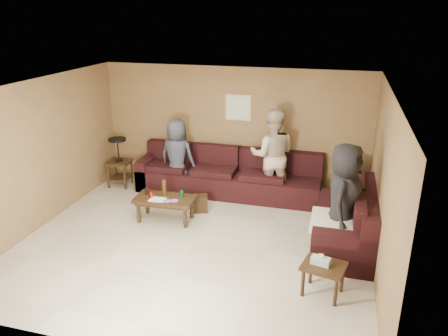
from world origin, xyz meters
name	(u,v)px	position (x,y,z in m)	size (l,w,h in m)	color
room	(193,144)	(0.00, 0.00, 1.66)	(5.60, 5.50, 2.50)	#B7B29B
sectional_sofa	(262,193)	(0.81, 1.52, 0.33)	(4.65, 2.90, 0.97)	black
coffee_table	(165,201)	(-0.76, 0.60, 0.37)	(1.07, 0.56, 0.72)	#332111
end_table_left	(119,161)	(-2.31, 1.85, 0.55)	(0.49, 0.49, 1.04)	#332111
side_table_right	(323,268)	(2.06, -0.86, 0.39)	(0.62, 0.55, 0.59)	#332111
waste_bin	(201,203)	(-0.28, 1.12, 0.15)	(0.25, 0.25, 0.30)	#332111
wall_art	(238,107)	(0.10, 2.48, 1.70)	(0.52, 0.04, 0.52)	tan
person_left	(177,156)	(-1.01, 1.88, 0.76)	(0.74, 0.48, 1.52)	#313744
person_middle	(272,155)	(0.89, 2.03, 0.91)	(0.88, 0.69, 1.81)	#BEAB8D
person_right	(343,199)	(2.25, 0.33, 0.88)	(0.86, 0.56, 1.75)	black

